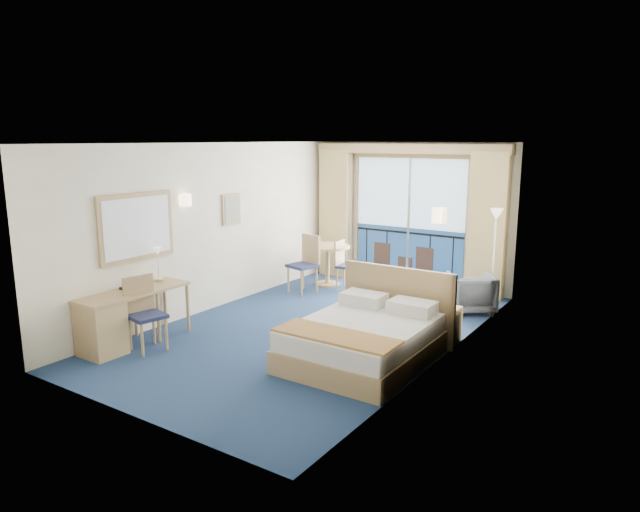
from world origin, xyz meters
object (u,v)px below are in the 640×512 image
Objects in this scene: round_table at (327,255)px; table_chair_a at (344,262)px; table_chair_b at (306,260)px; nightstand at (445,324)px; desk_chair at (144,309)px; desk at (108,322)px; bed at (365,338)px; floor_lamp at (495,233)px; armchair at (471,293)px.

round_table is 0.43m from table_chair_a.
table_chair_b is (-0.04, -0.66, 0.01)m from round_table.
desk_chair is (-3.22, -2.50, 0.31)m from nightstand.
nightstand is 0.31× the size of desk.
bed reaches higher than round_table.
round_table is at bearing -174.93° from floor_lamp.
desk_chair reaches higher than nightstand.
desk_chair is 0.94× the size of table_chair_b.
desk is at bearing 16.50° from armchair.
armchair reaches higher than nightstand.
table_chair_b is at bearing -163.38° from floor_lamp.
bed is 2.95m from desk_chair.
table_chair_b is at bearing 136.77° from table_chair_a.
desk is at bearing 152.27° from desk_chair.
desk is 3.93m from table_chair_b.
table_chair_b is at bearing 161.07° from nightstand.
table_chair_b is (-3.12, -0.93, -0.66)m from floor_lamp.
desk is 4.59m from table_chair_a.
bed is 1.25× the size of desk.
desk_chair reaches higher than round_table.
armchair is at bearing -3.51° from round_table.
desk_chair is (-3.06, -4.04, 0.24)m from armchair.
bed is at bearing -51.98° from desk_chair.
round_table is (0.47, 4.56, 0.17)m from desk.
bed reaches higher than armchair.
floor_lamp is at bearing 79.27° from bed.
armchair is 2.98m from table_chair_b.
round_table is at bearing -39.57° from armchair.
desk is (-3.55, -4.83, -0.84)m from floor_lamp.
bed is 2.81m from armchair.
nightstand is at bearing -29.40° from round_table.
floor_lamp is 3.32m from table_chair_b.
desk is (-3.51, -2.84, 0.17)m from nightstand.
nightstand is 3.12m from table_chair_a.
armchair is 0.77× the size of table_chair_a.
table_chair_a is at bearing 4.48° from desk_chair.
armchair is (0.41, 2.78, 0.02)m from bed.
table_chair_a is (-2.67, -0.33, -0.74)m from floor_lamp.
bed is 1.19× the size of floor_lamp.
floor_lamp is 2.79m from table_chair_a.
desk reaches higher than armchair.
table_chair_b is (0.14, 3.56, 0.04)m from desk_chair.
armchair is 0.81× the size of round_table.
desk is at bearing -126.32° from floor_lamp.
desk_chair is at bearing 165.72° from table_chair_a.
round_table is at bearing 150.60° from nightstand.
round_table is 0.82× the size of table_chair_b.
desk_chair is 1.15× the size of round_table.
nightstand is 0.46× the size of table_chair_b.
round_table is (0.18, 4.21, 0.03)m from desk_chair.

